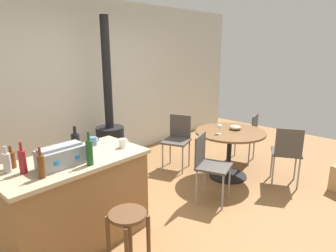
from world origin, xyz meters
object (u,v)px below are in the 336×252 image
(cup_1, at_px, (93,141))
(bottle_1, at_px, (41,166))
(wood_stove, at_px, (110,137))
(bottle_2, at_px, (12,159))
(wooden_stool, at_px, (128,232))
(bottle_0, at_px, (76,143))
(folding_chair_far, at_px, (287,151))
(dining_table, at_px, (230,142))
(folding_chair_near, at_px, (209,162))
(folding_chair_left, at_px, (247,134))
(kitchen_island, at_px, (76,201))
(wine_glass, at_px, (220,127))
(cup_0, at_px, (123,143))
(bottle_5, at_px, (23,161))
(bottle_4, at_px, (89,152))
(folding_chair_right, at_px, (178,137))
(serving_bowl, at_px, (235,127))
(toolbox, at_px, (61,156))
(bottle_3, at_px, (7,162))

(cup_1, bearing_deg, bottle_1, -152.43)
(wood_stove, relative_size, bottle_2, 11.64)
(bottle_1, height_order, bottle_2, bottle_1)
(wooden_stool, xyz_separation_m, wood_stove, (1.34, 2.00, 0.11))
(bottle_0, bearing_deg, folding_chair_far, -24.10)
(dining_table, xyz_separation_m, folding_chair_near, (-0.81, -0.18, -0.04))
(folding_chair_left, xyz_separation_m, bottle_2, (-3.65, 0.41, 0.50))
(kitchen_island, bearing_deg, wine_glass, -6.72)
(wood_stove, xyz_separation_m, wine_glass, (0.85, -1.47, 0.27))
(wooden_stool, bearing_deg, folding_chair_far, -6.03)
(wooden_stool, xyz_separation_m, cup_0, (0.53, 0.69, 0.50))
(bottle_5, bearing_deg, bottle_4, -28.37)
(folding_chair_near, xyz_separation_m, bottle_2, (-2.08, 0.70, 0.47))
(bottle_2, xyz_separation_m, cup_1, (0.85, -0.00, -0.03))
(folding_chair_right, relative_size, wine_glass, 6.07)
(dining_table, distance_m, cup_0, 1.92)
(bottle_1, distance_m, cup_0, 0.95)
(folding_chair_right, xyz_separation_m, serving_bowl, (0.37, -0.84, 0.25))
(folding_chair_near, bearing_deg, bottle_2, 161.50)
(toolbox, xyz_separation_m, cup_1, (0.53, 0.28, -0.05))
(folding_chair_right, bearing_deg, dining_table, -74.12)
(folding_chair_left, relative_size, bottle_4, 2.66)
(folding_chair_near, relative_size, folding_chair_left, 1.04)
(bottle_0, relative_size, bottle_1, 1.07)
(kitchen_island, height_order, folding_chair_near, kitchen_island)
(bottle_2, xyz_separation_m, cup_0, (1.02, -0.30, -0.03))
(bottle_1, bearing_deg, bottle_3, 114.44)
(bottle_0, height_order, cup_1, bottle_0)
(kitchen_island, distance_m, folding_chair_near, 1.69)
(cup_0, bearing_deg, folding_chair_far, -24.10)
(dining_table, height_order, bottle_1, bottle_1)
(bottle_2, bearing_deg, bottle_5, -84.27)
(folding_chair_left, height_order, serving_bowl, folding_chair_left)
(toolbox, bearing_deg, dining_table, -5.14)
(folding_chair_far, xyz_separation_m, toolbox, (-2.87, 0.99, 0.48))
(wooden_stool, xyz_separation_m, folding_chair_far, (2.70, -0.29, 0.06))
(folding_chair_right, height_order, wine_glass, wine_glass)
(bottle_1, distance_m, bottle_2, 0.41)
(bottle_4, relative_size, cup_1, 2.56)
(dining_table, height_order, cup_1, cup_1)
(wood_stove, xyz_separation_m, bottle_2, (-1.82, -1.01, 0.42))
(kitchen_island, height_order, bottle_5, bottle_5)
(folding_chair_near, height_order, folding_chair_left, folding_chair_near)
(dining_table, bearing_deg, bottle_4, 178.54)
(folding_chair_right, relative_size, bottle_1, 3.24)
(bottle_3, bearing_deg, wooden_stool, -58.59)
(folding_chair_far, bearing_deg, bottle_3, 159.85)
(dining_table, relative_size, bottle_2, 5.05)
(serving_bowl, bearing_deg, toolbox, 174.97)
(wooden_stool, bearing_deg, bottle_2, 116.34)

